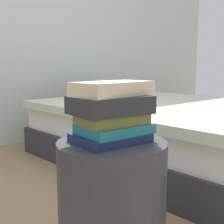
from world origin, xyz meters
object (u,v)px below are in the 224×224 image
object	(u,v)px
bed	(167,130)
book_cream	(113,88)
book_navy	(110,138)
book_teal	(115,129)
book_olive	(111,119)
side_table	(112,203)
book_charcoal	(111,105)

from	to	relation	value
bed	book_cream	distance (m)	1.43
book_navy	book_teal	distance (m)	0.04
bed	book_olive	world-z (taller)	bed
side_table	book_navy	bearing A→B (deg)	174.36
bed	side_table	world-z (taller)	bed
side_table	book_teal	world-z (taller)	book_teal
side_table	book_charcoal	distance (m)	0.37
book_teal	book_charcoal	distance (m)	0.09
bed	book_olive	xyz separation A→B (m)	(-1.19, -0.70, 0.33)
side_table	book_teal	distance (m)	0.29
book_teal	book_navy	bearing A→B (deg)	158.20
book_olive	book_cream	xyz separation A→B (m)	(0.02, 0.01, 0.11)
bed	book_charcoal	world-z (taller)	book_charcoal
bed	book_charcoal	distance (m)	1.44
bed	book_teal	bearing A→B (deg)	-152.82
side_table	book_navy	xyz separation A→B (m)	(-0.01, 0.00, 0.26)
book_charcoal	book_cream	bearing A→B (deg)	26.52
bed	book_charcoal	bearing A→B (deg)	-153.30
side_table	book_olive	size ratio (longest dim) A/B	2.06
book_cream	book_charcoal	bearing A→B (deg)	-164.61
book_teal	book_olive	size ratio (longest dim) A/B	1.06
book_charcoal	book_teal	bearing A→B (deg)	-10.97
side_table	book_cream	bearing A→B (deg)	25.80
bed	book_teal	distance (m)	1.41
book_navy	bed	bearing A→B (deg)	35.68
book_cream	book_olive	bearing A→B (deg)	-165.68
book_teal	book_cream	size ratio (longest dim) A/B	0.84
book_teal	side_table	bearing A→B (deg)	139.68
book_teal	book_charcoal	bearing A→B (deg)	166.70
bed	book_cream	size ratio (longest dim) A/B	7.09
book_navy	book_teal	world-z (taller)	book_teal
bed	book_olive	size ratio (longest dim) A/B	8.98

